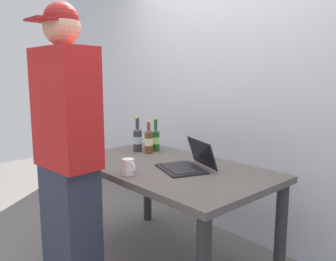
# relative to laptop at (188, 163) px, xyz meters

# --- Properties ---
(desk) EXTENTS (1.51, 0.86, 0.75)m
(desk) POSITION_rel_laptop_xyz_m (-0.17, -0.04, -0.15)
(desk) COLOR #56514C
(desk) RESTS_ON ground
(laptop) EXTENTS (0.42, 0.41, 0.19)m
(laptop) POSITION_rel_laptop_xyz_m (0.00, 0.00, 0.00)
(laptop) COLOR black
(laptop) RESTS_ON desk
(beer_bottle_amber) EXTENTS (0.07, 0.07, 0.29)m
(beer_bottle_amber) POSITION_rel_laptop_xyz_m (-0.67, 0.08, 0.07)
(beer_bottle_amber) COLOR #333333
(beer_bottle_amber) RESTS_ON desk
(beer_bottle_brown) EXTENTS (0.07, 0.07, 0.27)m
(beer_bottle_brown) POSITION_rel_laptop_xyz_m (-0.55, 0.10, 0.06)
(beer_bottle_brown) COLOR brown
(beer_bottle_brown) RESTS_ON desk
(beer_bottle_green) EXTENTS (0.06, 0.06, 0.28)m
(beer_bottle_green) POSITION_rel_laptop_xyz_m (-0.59, 0.21, 0.06)
(beer_bottle_green) COLOR #1E5123
(beer_bottle_green) RESTS_ON desk
(person_figure) EXTENTS (0.42, 0.31, 1.76)m
(person_figure) POSITION_rel_laptop_xyz_m (-0.23, -0.75, 0.11)
(person_figure) COLOR #2D3347
(person_figure) RESTS_ON ground
(coffee_mug) EXTENTS (0.11, 0.08, 0.10)m
(coffee_mug) POSITION_rel_laptop_xyz_m (-0.15, -0.38, 0.01)
(coffee_mug) COLOR white
(coffee_mug) RESTS_ON desk
(back_wall) EXTENTS (6.00, 0.10, 2.60)m
(back_wall) POSITION_rel_laptop_xyz_m (-0.17, 0.76, 0.51)
(back_wall) COLOR silver
(back_wall) RESTS_ON ground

